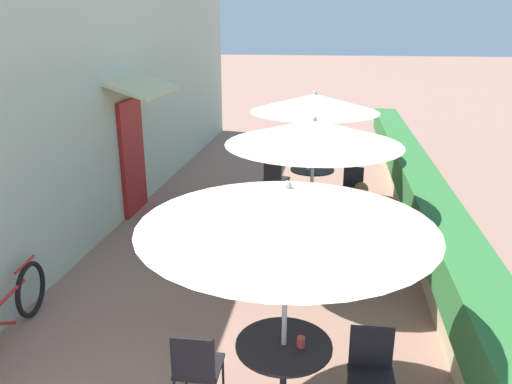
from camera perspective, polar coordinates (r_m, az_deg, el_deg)
cafe_facade_wall at (r=9.87m, az=-13.97°, el=10.61°), size 0.98×14.09×4.20m
planter_hedge at (r=9.61m, az=17.53°, el=0.58°), size 0.60×13.09×1.01m
patio_table_near at (r=4.58m, az=3.16°, el=-18.88°), size 0.83×0.83×0.76m
patio_umbrella_near at (r=3.88m, az=3.53°, el=-1.65°), size 2.37×2.37×2.22m
cafe_chair_near_left at (r=4.70m, az=13.02°, el=-19.13°), size 0.41×0.41×0.87m
cafe_chair_near_right at (r=4.66m, az=-6.81°, el=-19.12°), size 0.41×0.41×0.87m
coffee_cup_near at (r=4.42m, az=5.16°, el=-16.69°), size 0.07×0.07×0.09m
patio_table_mid at (r=7.10m, az=6.21°, el=-4.69°), size 0.83×0.83×0.76m
patio_umbrella_mid at (r=6.67m, az=6.64°, el=6.81°), size 2.37×2.37×2.22m
cafe_chair_mid_left at (r=6.81m, az=0.52°, el=-6.08°), size 0.53×0.53×0.87m
cafe_chair_mid_right at (r=7.49m, az=11.34°, el=-4.12°), size 0.53×0.53×0.87m
seated_patron_mid_right at (r=7.33m, az=11.82°, el=-3.21°), size 0.46×0.50×1.25m
coffee_cup_mid at (r=7.09m, az=7.26°, el=-2.72°), size 0.07×0.07×0.09m
patio_table_far at (r=9.60m, az=6.41°, el=1.53°), size 0.83×0.83×0.76m
patio_umbrella_far at (r=9.29m, az=6.73°, el=10.09°), size 2.37×2.37×2.22m
cafe_chair_far_left at (r=9.43m, az=10.80°, el=0.66°), size 0.52×0.52×0.87m
cafe_chair_far_right at (r=9.86m, az=2.19°, el=1.77°), size 0.52×0.52×0.87m
coffee_cup_far at (r=9.48m, az=5.94°, el=2.80°), size 0.07×0.07×0.09m
bicycle_leaning at (r=6.24m, az=-26.61°, el=-12.34°), size 0.27×1.78×0.77m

